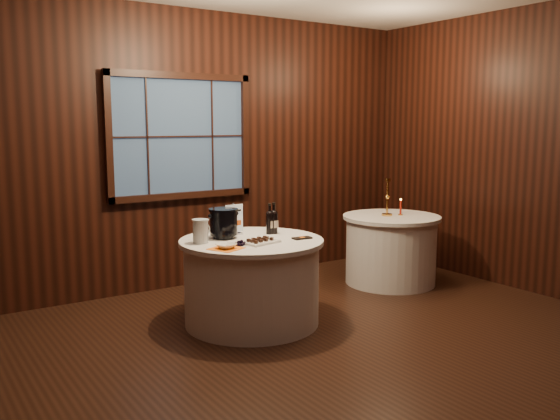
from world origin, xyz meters
TOP-DOWN VIEW (x-y plane):
  - ground at (0.00, 0.00)m, footprint 6.00×6.00m
  - back_wall at (0.00, 2.48)m, footprint 6.00×0.10m
  - main_table at (0.00, 1.00)m, footprint 1.28×1.28m
  - side_table at (2.00, 1.30)m, footprint 1.08×1.08m
  - sign_stand at (-0.03, 1.27)m, footprint 0.18×0.09m
  - port_bottle_left at (0.27, 1.13)m, footprint 0.07×0.08m
  - port_bottle_right at (0.31, 1.11)m, footprint 0.07×0.07m
  - ice_bucket at (-0.18, 1.18)m, footprint 0.26×0.26m
  - chocolate_plate at (-0.02, 0.81)m, footprint 0.35×0.27m
  - chocolate_box at (0.39, 0.77)m, footprint 0.18×0.10m
  - grape_bunch at (-0.21, 0.80)m, footprint 0.18×0.10m
  - glass_pitcher at (-0.44, 1.10)m, footprint 0.19×0.14m
  - orange_napkin at (-0.38, 0.77)m, footprint 0.31×0.31m
  - cracker_bowl at (-0.38, 0.77)m, footprint 0.19×0.19m
  - brass_candlestick at (1.95, 1.33)m, footprint 0.12×0.12m
  - red_candle at (2.10, 1.26)m, footprint 0.05×0.05m

SIDE VIEW (x-z plane):
  - ground at x=0.00m, z-range 0.00..0.00m
  - main_table at x=0.00m, z-range 0.00..0.77m
  - side_table at x=2.00m, z-range 0.00..0.77m
  - orange_napkin at x=-0.38m, z-range 0.77..0.77m
  - chocolate_box at x=0.39m, z-range 0.77..0.78m
  - chocolate_plate at x=-0.02m, z-range 0.77..0.81m
  - grape_bunch at x=-0.21m, z-range 0.77..0.81m
  - cracker_bowl at x=-0.38m, z-range 0.77..0.81m
  - red_candle at x=2.10m, z-range 0.75..0.94m
  - sign_stand at x=-0.03m, z-range 0.72..1.02m
  - glass_pitcher at x=-0.44m, z-range 0.77..0.98m
  - port_bottle_left at x=0.27m, z-range 0.75..1.04m
  - port_bottle_right at x=0.31m, z-range 0.75..1.04m
  - ice_bucket at x=-0.18m, z-range 0.78..1.05m
  - brass_candlestick at x=1.95m, z-range 0.71..1.13m
  - back_wall at x=0.00m, z-range 0.04..3.04m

